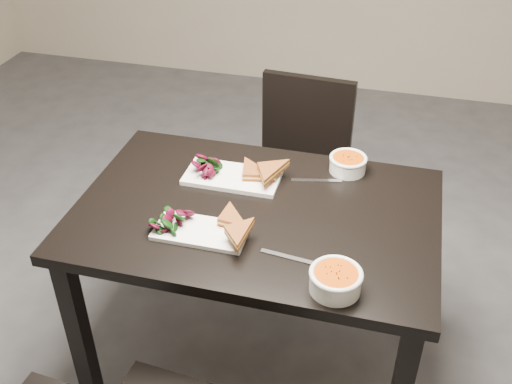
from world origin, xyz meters
TOP-DOWN VIEW (x-y plane):
  - ground at (0.00, 0.00)m, footprint 5.00×5.00m
  - table at (0.24, -0.14)m, footprint 1.20×0.80m
  - chair_far at (0.25, 0.61)m, footprint 0.45×0.45m
  - plate_near at (0.11, -0.31)m, footprint 0.29×0.15m
  - sandwich_near at (0.17, -0.29)m, footprint 0.16×0.13m
  - salad_near at (0.01, -0.31)m, footprint 0.09×0.08m
  - soup_bowl_near at (0.55, -0.45)m, footprint 0.15×0.15m
  - cutlery_near at (0.40, -0.35)m, footprint 0.18×0.04m
  - plate_far at (0.11, 0.01)m, footprint 0.34×0.17m
  - sandwich_far at (0.18, -0.00)m, footprint 0.19×0.16m
  - salad_far at (0.01, 0.01)m, footprint 0.11×0.09m
  - soup_bowl_far at (0.50, 0.17)m, footprint 0.14×0.14m
  - cutlery_far at (0.41, 0.08)m, footprint 0.18×0.06m

SIDE VIEW (x-z plane):
  - ground at x=0.00m, z-range 0.00..0.00m
  - chair_far at x=0.25m, z-range 0.06..0.91m
  - table at x=0.24m, z-range 0.28..1.03m
  - cutlery_near at x=0.40m, z-range 0.75..0.75m
  - cutlery_far at x=0.41m, z-range 0.75..0.75m
  - plate_near at x=0.11m, z-range 0.75..0.76m
  - plate_far at x=0.11m, z-range 0.75..0.77m
  - soup_bowl_far at x=0.50m, z-range 0.75..0.82m
  - salad_near at x=0.01m, z-range 0.76..0.80m
  - soup_bowl_near at x=0.55m, z-range 0.75..0.82m
  - sandwich_near at x=0.17m, z-range 0.76..0.81m
  - salad_far at x=0.01m, z-range 0.77..0.81m
  - sandwich_far at x=0.18m, z-range 0.77..0.82m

